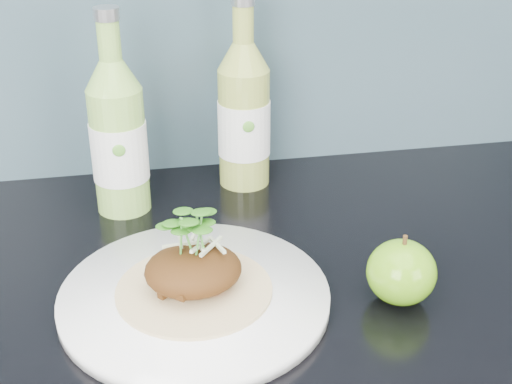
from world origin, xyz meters
TOP-DOWN VIEW (x-y plane):
  - dinner_plate at (-0.06, 1.62)m, footprint 0.30×0.30m
  - pork_taco at (-0.06, 1.62)m, footprint 0.17×0.17m
  - green_apple at (0.16, 1.59)m, footprint 0.08×0.08m
  - cider_bottle_left at (-0.13, 1.86)m, footprint 0.09×0.09m
  - cider_bottle_right at (0.05, 1.91)m, footprint 0.10×0.10m

SIDE VIEW (x-z plane):
  - dinner_plate at x=-0.06m, z-range 0.90..0.92m
  - green_apple at x=0.16m, z-range 0.90..0.98m
  - pork_taco at x=-0.06m, z-range 0.89..1.00m
  - cider_bottle_left at x=-0.13m, z-range 0.87..1.14m
  - cider_bottle_right at x=0.05m, z-range 0.87..1.14m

